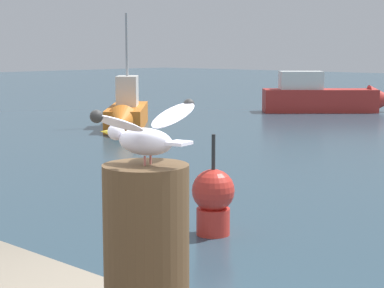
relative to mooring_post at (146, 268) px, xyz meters
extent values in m
cylinder|color=#4C3823|center=(0.00, 0.00, 0.00)|extent=(0.32, 0.32, 0.78)
cylinder|color=#C66660|center=(0.01, 0.02, 0.41)|extent=(0.01, 0.01, 0.04)
cylinder|color=#C66660|center=(0.01, -0.02, 0.41)|extent=(0.01, 0.01, 0.04)
ellipsoid|color=silver|center=(0.00, 0.00, 0.47)|extent=(0.24, 0.13, 0.10)
sphere|color=silver|center=(-0.13, -0.03, 0.50)|extent=(0.06, 0.06, 0.06)
cone|color=yellow|center=(-0.18, -0.04, 0.50)|extent=(0.05, 0.03, 0.02)
cube|color=silver|center=(0.14, 0.03, 0.48)|extent=(0.08, 0.09, 0.01)
ellipsoid|color=silver|center=(-0.02, 0.17, 0.56)|extent=(0.16, 0.26, 0.10)
sphere|color=#262626|center=(-0.04, 0.28, 0.59)|extent=(0.04, 0.04, 0.04)
ellipsoid|color=silver|center=(0.04, -0.17, 0.56)|extent=(0.16, 0.26, 0.10)
sphere|color=#262626|center=(0.06, -0.28, 0.59)|extent=(0.04, 0.04, 0.04)
cube|color=#B72D28|center=(-12.23, 20.74, -1.17)|extent=(3.97, 3.82, 0.88)
cone|color=#B72D28|center=(-10.44, 22.41, -1.13)|extent=(1.55, 1.55, 1.10)
cube|color=white|center=(-12.77, 20.23, -0.39)|extent=(1.83, 1.80, 0.69)
cube|color=orange|center=(-13.94, 12.38, -1.29)|extent=(3.44, 3.56, 0.65)
cone|color=orange|center=(-12.42, 10.77, -1.26)|extent=(1.35, 1.35, 0.96)
cube|color=silver|center=(-14.01, 12.45, -0.50)|extent=(1.21, 1.23, 0.93)
cylinder|color=#A5A5A8|center=(-14.01, 12.45, 0.92)|extent=(0.08, 0.08, 1.92)
cylinder|color=red|center=(-3.88, 4.86, -1.44)|extent=(0.44, 0.44, 0.35)
sphere|color=red|center=(-3.88, 4.86, -1.02)|extent=(0.56, 0.56, 0.56)
cylinder|color=#2D2D2D|center=(-3.88, 4.86, -0.54)|extent=(0.05, 0.05, 0.50)
camera|label=1|loc=(1.77, -1.67, 0.81)|focal=63.32mm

